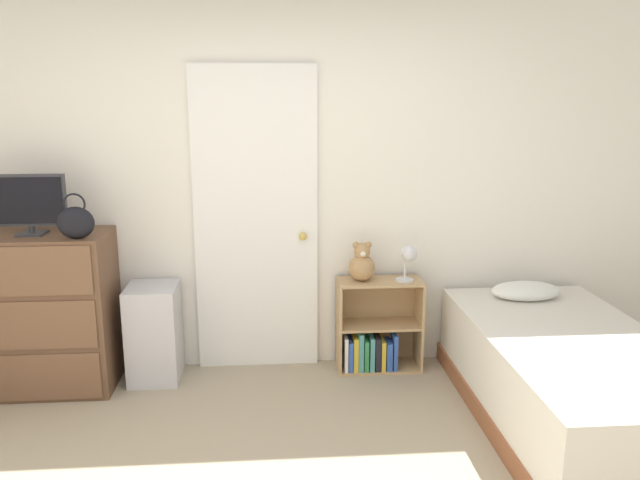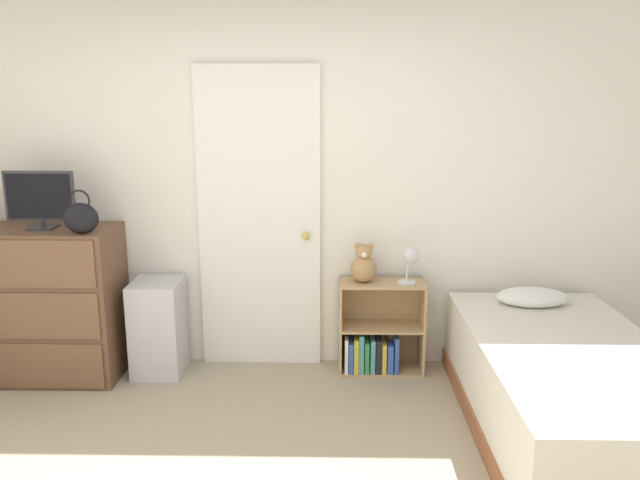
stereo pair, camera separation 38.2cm
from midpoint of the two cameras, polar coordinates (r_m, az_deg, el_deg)
name	(u,v)px [view 2 (the right image)]	position (r m, az deg, el deg)	size (l,w,h in m)	color
wall_back	(281,187)	(4.33, -1.05, 4.83)	(10.00, 0.06, 2.55)	white
door_closed	(260,221)	(4.32, -3.03, 1.77)	(0.84, 0.09, 2.10)	white
dresser	(51,303)	(4.54, -21.22, -5.46)	(0.92, 0.51, 1.04)	brown
tv	(40,199)	(4.36, -22.00, 3.50)	(0.46, 0.16, 0.38)	#2D2D33
handbag	(81,218)	(4.12, -18.59, 1.94)	(0.22, 0.10, 0.28)	black
storage_bin	(158,327)	(4.45, -12.18, -7.83)	(0.33, 0.37, 0.66)	silver
bookshelf	(376,338)	(4.44, 7.61, -8.89)	(0.59, 0.26, 0.65)	tan
teddy_bear	(364,265)	(4.27, 6.57, -2.32)	(0.18, 0.18, 0.28)	tan
desk_lamp	(411,259)	(4.25, 10.85, -1.73)	(0.14, 0.14, 0.26)	silver
bed	(567,391)	(3.93, 24.36, -12.50)	(1.04, 1.99, 0.65)	brown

